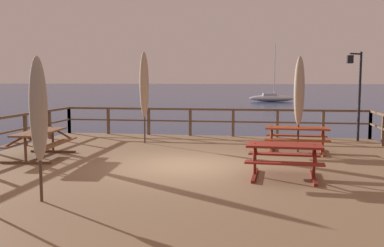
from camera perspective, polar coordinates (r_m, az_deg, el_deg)
The scene contains 12 objects.
ground_plane at distance 11.24m, azimuth -0.72°, elevation -9.25°, with size 600.00×600.00×0.00m, color navy.
wooden_deck at distance 11.15m, azimuth -0.73°, elevation -7.45°, with size 12.19×12.10×0.72m, color #846647.
railing_waterside_far at distance 16.76m, azimuth 2.63°, elevation 0.84°, with size 11.99×0.10×1.09m.
picnic_table_back_left at distance 13.39m, azimuth 13.86°, elevation -1.38°, with size 1.97×1.53×0.78m.
picnic_table_back_right at distance 9.83m, azimuth 12.22°, elevation -3.97°, with size 1.73×1.49×0.78m.
picnic_table_mid_left at distance 12.82m, azimuth -19.66°, elevation -1.84°, with size 1.55×2.24×0.78m.
patio_umbrella_tall_back_right at distance 13.33m, azimuth 14.14°, elevation 4.19°, with size 0.32×0.32×2.92m.
patio_umbrella_short_back at distance 14.88m, azimuth -6.41°, elevation 5.11°, with size 0.32×0.32×3.18m.
patio_umbrella_short_front at distance 12.78m, azimuth -20.07°, elevation 2.76°, with size 0.32×0.32×2.51m.
patio_umbrella_tall_back_left at distance 8.08m, azimuth -19.85°, elevation 1.74°, with size 0.32×0.32×2.63m.
lamp_post_hooked at distance 16.30m, azimuth 21.10°, elevation 5.14°, with size 0.58×0.48×3.20m.
sailboat_distant at distance 58.45m, azimuth 10.61°, elevation 3.39°, with size 6.15×2.33×7.72m.
Camera 1 is at (1.81, -10.70, 2.93)m, focal length 39.89 mm.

